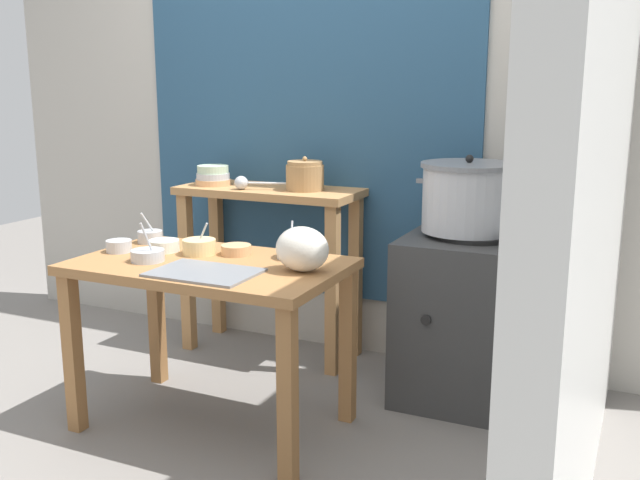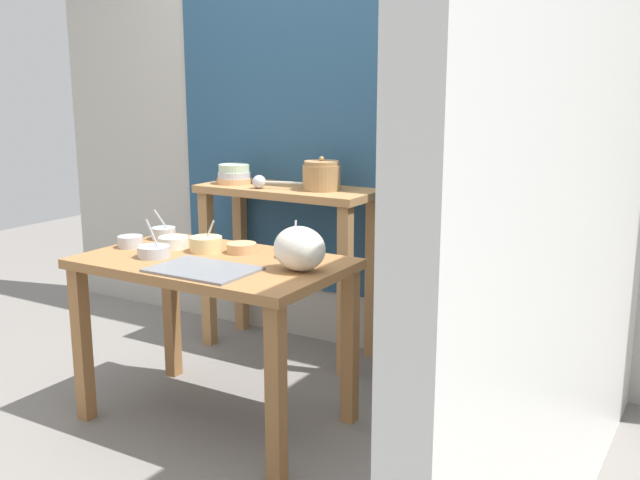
# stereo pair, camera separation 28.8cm
# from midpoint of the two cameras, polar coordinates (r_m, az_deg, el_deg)

# --- Properties ---
(ground_plane) EXTENTS (9.00, 9.00, 0.00)m
(ground_plane) POSITION_cam_midpoint_polar(r_m,az_deg,el_deg) (3.24, -9.56, -14.13)
(ground_plane) COLOR gray
(wall_back) EXTENTS (4.40, 0.12, 2.60)m
(wall_back) POSITION_cam_midpoint_polar(r_m,az_deg,el_deg) (3.82, 0.19, 10.34)
(wall_back) COLOR #B2ADA3
(wall_back) RESTS_ON ground
(wall_right) EXTENTS (0.30, 3.20, 2.60)m
(wall_right) POSITION_cam_midpoint_polar(r_m,az_deg,el_deg) (2.60, 18.91, 8.70)
(wall_right) COLOR white
(wall_right) RESTS_ON ground
(prep_table) EXTENTS (1.10, 0.66, 0.72)m
(prep_table) POSITION_cam_midpoint_polar(r_m,az_deg,el_deg) (3.03, -11.38, -3.75)
(prep_table) COLOR #9E6B3D
(prep_table) RESTS_ON ground
(back_shelf_table) EXTENTS (0.96, 0.40, 0.90)m
(back_shelf_table) POSITION_cam_midpoint_polar(r_m,az_deg,el_deg) (3.82, -6.16, 0.83)
(back_shelf_table) COLOR #B27F4C
(back_shelf_table) RESTS_ON ground
(stove_block) EXTENTS (0.60, 0.61, 0.78)m
(stove_block) POSITION_cam_midpoint_polar(r_m,az_deg,el_deg) (3.36, 9.38, -6.11)
(stove_block) COLOR #383838
(stove_block) RESTS_ON ground
(steamer_pot) EXTENTS (0.48, 0.43, 0.35)m
(steamer_pot) POSITION_cam_midpoint_polar(r_m,az_deg,el_deg) (3.26, 9.13, 3.34)
(steamer_pot) COLOR #B7BABF
(steamer_pot) RESTS_ON stove_block
(clay_pot) EXTENTS (0.19, 0.19, 0.17)m
(clay_pot) POSITION_cam_midpoint_polar(r_m,az_deg,el_deg) (3.67, -3.46, 5.06)
(clay_pot) COLOR #A37A4C
(clay_pot) RESTS_ON back_shelf_table
(bowl_stack_enamel) EXTENTS (0.19, 0.19, 0.10)m
(bowl_stack_enamel) POSITION_cam_midpoint_polar(r_m,az_deg,el_deg) (3.92, -10.54, 4.99)
(bowl_stack_enamel) COLOR tan
(bowl_stack_enamel) RESTS_ON back_shelf_table
(ladle) EXTENTS (0.26, 0.11, 0.07)m
(ladle) POSITION_cam_midpoint_polar(r_m,az_deg,el_deg) (3.73, -8.30, 4.48)
(ladle) COLOR #B7BABF
(ladle) RESTS_ON back_shelf_table
(serving_tray) EXTENTS (0.40, 0.28, 0.01)m
(serving_tray) POSITION_cam_midpoint_polar(r_m,az_deg,el_deg) (2.82, -12.02, -2.57)
(serving_tray) COLOR slate
(serving_tray) RESTS_ON prep_table
(plastic_bag) EXTENTS (0.21, 0.17, 0.18)m
(plastic_bag) POSITION_cam_midpoint_polar(r_m,az_deg,el_deg) (2.78, -4.38, -0.76)
(plastic_bag) COLOR silver
(plastic_bag) RESTS_ON prep_table
(wide_pan) EXTENTS (0.22, 0.22, 0.04)m
(wide_pan) POSITION_cam_midpoint_polar(r_m,az_deg,el_deg) (3.07, 13.65, -0.03)
(wide_pan) COLOR #B7BABF
(wide_pan) RESTS_ON stove_block
(prep_bowl_0) EXTENTS (0.14, 0.14, 0.14)m
(prep_bowl_0) POSITION_cam_midpoint_polar(r_m,az_deg,el_deg) (3.13, -12.13, -0.50)
(prep_bowl_0) COLOR #E5C684
(prep_bowl_0) RESTS_ON prep_table
(prep_bowl_1) EXTENTS (0.13, 0.13, 0.04)m
(prep_bowl_1) POSITION_cam_midpoint_polar(r_m,az_deg,el_deg) (3.10, -9.29, -0.76)
(prep_bowl_1) COLOR tan
(prep_bowl_1) RESTS_ON prep_table
(prep_bowl_2) EXTENTS (0.11, 0.11, 0.05)m
(prep_bowl_2) POSITION_cam_midpoint_polar(r_m,az_deg,el_deg) (3.27, -18.05, -0.44)
(prep_bowl_2) COLOR #B7BABF
(prep_bowl_2) RESTS_ON prep_table
(prep_bowl_3) EXTENTS (0.14, 0.14, 0.17)m
(prep_bowl_3) POSITION_cam_midpoint_polar(r_m,az_deg,el_deg) (3.06, -16.10, -1.17)
(prep_bowl_3) COLOR #B7BABF
(prep_bowl_3) RESTS_ON prep_table
(prep_bowl_4) EXTENTS (0.16, 0.16, 0.15)m
(prep_bowl_4) POSITION_cam_midpoint_polar(r_m,az_deg,el_deg) (3.01, -4.64, -0.90)
(prep_bowl_4) COLOR #B7BABF
(prep_bowl_4) RESTS_ON prep_table
(prep_bowl_5) EXTENTS (0.13, 0.13, 0.05)m
(prep_bowl_5) POSITION_cam_midpoint_polar(r_m,az_deg,el_deg) (3.22, -14.73, -0.42)
(prep_bowl_5) COLOR silver
(prep_bowl_5) RESTS_ON prep_table
(prep_bowl_6) EXTENTS (0.11, 0.11, 0.15)m
(prep_bowl_6) POSITION_cam_midpoint_polar(r_m,az_deg,el_deg) (3.41, -15.65, 0.28)
(prep_bowl_6) COLOR #B7BABF
(prep_bowl_6) RESTS_ON prep_table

